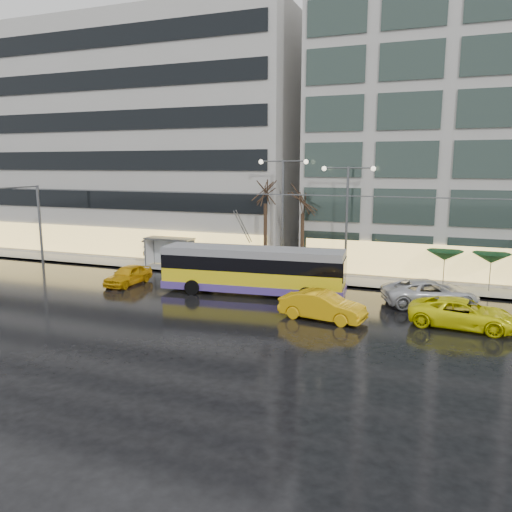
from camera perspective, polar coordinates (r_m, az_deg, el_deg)
The scene contains 20 objects.
ground at distance 30.83m, azimuth -6.73°, elevation -6.21°, with size 140.00×140.00×0.00m, color black.
sidewalk at distance 42.76m, azimuth 4.30°, elevation -1.39°, with size 80.00×10.00×0.15m, color gray.
kerb at distance 38.14m, azimuth 2.20°, elevation -2.81°, with size 80.00×0.10×0.15m, color slate.
building_left at distance 54.14m, azimuth -13.00°, elevation 12.63°, with size 34.00×14.00×22.00m, color #B0AEA8.
trolleybus at distance 34.15m, azimuth -0.39°, elevation -1.79°, with size 12.70×5.21×5.80m.
catenary at distance 36.70m, azimuth 0.21°, elevation 3.31°, with size 42.24×5.12×7.00m.
bus_shelter at distance 43.53m, azimuth -10.17°, elevation 1.21°, with size 4.20×1.60×2.51m.
street_lamp_near at distance 38.91m, azimuth 3.08°, elevation 6.26°, with size 3.96×0.36×9.03m.
street_lamp_far at distance 37.73m, azimuth 10.37°, elevation 5.56°, with size 3.96×0.36×8.53m.
tree_a at distance 39.51m, azimuth 1.09°, elevation 7.93°, with size 3.20×3.20×8.40m.
tree_b at distance 38.84m, azimuth 5.39°, elevation 6.83°, with size 3.20×3.20×7.70m.
parasol_a at distance 37.74m, azimuth 20.77°, elevation 0.05°, with size 2.50×2.50×2.65m.
parasol_b at distance 37.88m, azimuth 25.30°, elevation -0.23°, with size 2.50×2.50×2.65m.
taxi_a at distance 38.16m, azimuth -14.40°, elevation -2.11°, with size 1.72×4.29×1.46m, color #E0A40B.
taxi_b at distance 28.93m, azimuth 7.60°, elevation -5.67°, with size 1.72×4.94×1.63m, color #FFB70D.
taxi_c at distance 29.60m, azimuth 22.55°, elevation -6.08°, with size 2.60×5.63×1.57m, color #FBF70D.
sedan_silver at distance 33.39m, azimuth 19.28°, elevation -3.98°, with size 2.73×5.91×1.64m, color silver.
pedestrian_a at distance 41.39m, azimuth -5.40°, elevation 0.34°, with size 1.18×1.19×2.19m.
pedestrian_b at distance 43.03m, azimuth -7.06°, elevation -0.24°, with size 0.92×0.91×1.50m.
pedestrian_c at distance 45.73m, azimuth -12.43°, elevation 0.68°, with size 1.18×1.08×2.11m.
Camera 1 is at (13.69, -26.21, 8.75)m, focal length 35.00 mm.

